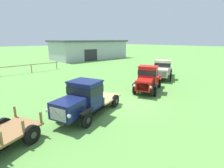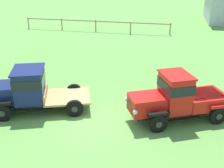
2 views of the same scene
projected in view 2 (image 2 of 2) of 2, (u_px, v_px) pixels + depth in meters
ground_plane at (94, 120)px, 13.00m from camera, size 240.00×240.00×0.00m
paddock_fence at (96, 23)px, 28.96m from camera, size 15.30×0.65×1.19m
vintage_truck_second_in_line at (26, 89)px, 13.46m from camera, size 5.43×3.38×2.15m
vintage_truck_midrow_center at (177, 97)px, 12.71m from camera, size 4.77×3.37×2.26m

